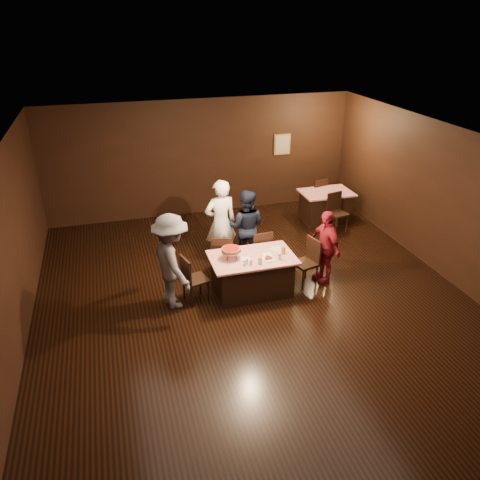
# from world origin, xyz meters

# --- Properties ---
(room) EXTENTS (10.00, 10.04, 3.02)m
(room) POSITION_xyz_m (0.00, 0.01, 2.14)
(room) COLOR black
(room) RESTS_ON ground
(main_table) EXTENTS (1.60, 1.00, 0.77)m
(main_table) POSITION_xyz_m (0.05, 0.79, 0.39)
(main_table) COLOR #AB160B
(main_table) RESTS_ON ground
(back_table) EXTENTS (1.30, 0.90, 0.77)m
(back_table) POSITION_xyz_m (2.92, 3.58, 0.39)
(back_table) COLOR red
(back_table) RESTS_ON ground
(chair_far_left) EXTENTS (0.51, 0.51, 0.95)m
(chair_far_left) POSITION_xyz_m (-0.35, 1.54, 0.47)
(chair_far_left) COLOR black
(chair_far_left) RESTS_ON ground
(chair_far_right) EXTENTS (0.44, 0.44, 0.95)m
(chair_far_right) POSITION_xyz_m (0.45, 1.54, 0.47)
(chair_far_right) COLOR black
(chair_far_right) RESTS_ON ground
(chair_end_left) EXTENTS (0.51, 0.51, 0.95)m
(chair_end_left) POSITION_xyz_m (-1.05, 0.79, 0.47)
(chair_end_left) COLOR black
(chair_end_left) RESTS_ON ground
(chair_end_right) EXTENTS (0.51, 0.51, 0.95)m
(chair_end_right) POSITION_xyz_m (1.15, 0.79, 0.47)
(chair_end_right) COLOR black
(chair_end_right) RESTS_ON ground
(chair_back_near) EXTENTS (0.50, 0.50, 0.95)m
(chair_back_near) POSITION_xyz_m (2.92, 2.88, 0.47)
(chair_back_near) COLOR black
(chair_back_near) RESTS_ON ground
(chair_back_far) EXTENTS (0.50, 0.50, 0.95)m
(chair_back_far) POSITION_xyz_m (2.92, 4.18, 0.47)
(chair_back_far) COLOR black
(chair_back_far) RESTS_ON ground
(diner_white_jacket) EXTENTS (0.73, 0.53, 1.89)m
(diner_white_jacket) POSITION_xyz_m (-0.24, 2.09, 0.94)
(diner_white_jacket) COLOR white
(diner_white_jacket) RESTS_ON ground
(diner_navy_hoodie) EXTENTS (0.98, 0.90, 1.64)m
(diner_navy_hoodie) POSITION_xyz_m (0.30, 2.02, 0.82)
(diner_navy_hoodie) COLOR black
(diner_navy_hoodie) RESTS_ON ground
(diner_grey_knit) EXTENTS (0.95, 1.30, 1.81)m
(diner_grey_knit) POSITION_xyz_m (-1.47, 0.77, 0.90)
(diner_grey_knit) COLOR slate
(diner_grey_knit) RESTS_ON ground
(diner_red_shirt) EXTENTS (0.51, 0.93, 1.51)m
(diner_red_shirt) POSITION_xyz_m (1.57, 0.82, 0.76)
(diner_red_shirt) COLOR #AA1B2E
(diner_red_shirt) RESTS_ON ground
(pizza_stand) EXTENTS (0.38, 0.38, 0.22)m
(pizza_stand) POSITION_xyz_m (-0.35, 0.84, 0.95)
(pizza_stand) COLOR black
(pizza_stand) RESTS_ON main_table
(plate_with_slice) EXTENTS (0.25, 0.25, 0.06)m
(plate_with_slice) POSITION_xyz_m (0.30, 0.61, 0.80)
(plate_with_slice) COLOR white
(plate_with_slice) RESTS_ON main_table
(plate_empty) EXTENTS (0.25, 0.25, 0.01)m
(plate_empty) POSITION_xyz_m (0.60, 0.94, 0.78)
(plate_empty) COLOR white
(plate_empty) RESTS_ON main_table
(glass_front_left) EXTENTS (0.08, 0.08, 0.14)m
(glass_front_left) POSITION_xyz_m (0.10, 0.49, 0.84)
(glass_front_left) COLOR silver
(glass_front_left) RESTS_ON main_table
(glass_front_right) EXTENTS (0.08, 0.08, 0.14)m
(glass_front_right) POSITION_xyz_m (0.50, 0.54, 0.84)
(glass_front_right) COLOR silver
(glass_front_right) RESTS_ON main_table
(glass_amber) EXTENTS (0.08, 0.08, 0.14)m
(glass_amber) POSITION_xyz_m (0.65, 0.74, 0.84)
(glass_amber) COLOR #BF7F26
(glass_amber) RESTS_ON main_table
(condiments) EXTENTS (0.17, 0.10, 0.09)m
(condiments) POSITION_xyz_m (-0.13, 0.51, 0.82)
(condiments) COLOR silver
(condiments) RESTS_ON main_table
(napkin_center) EXTENTS (0.19, 0.19, 0.01)m
(napkin_center) POSITION_xyz_m (0.35, 0.79, 0.77)
(napkin_center) COLOR white
(napkin_center) RESTS_ON main_table
(napkin_left) EXTENTS (0.21, 0.21, 0.01)m
(napkin_left) POSITION_xyz_m (-0.10, 0.74, 0.77)
(napkin_left) COLOR white
(napkin_left) RESTS_ON main_table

